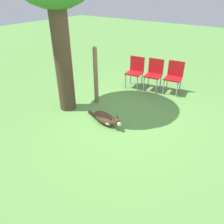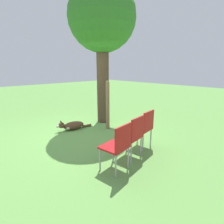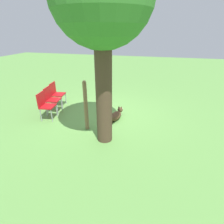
{
  "view_description": "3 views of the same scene",
  "coord_description": "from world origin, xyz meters",
  "px_view_note": "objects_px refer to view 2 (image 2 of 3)",
  "views": [
    {
      "loc": [
        -3.67,
        -2.5,
        2.67
      ],
      "look_at": [
        -0.32,
        -0.08,
        0.29
      ],
      "focal_mm": 35.0,
      "sensor_mm": 36.0,
      "label": 1
    },
    {
      "loc": [
        3.99,
        -2.55,
        1.84
      ],
      "look_at": [
        0.82,
        0.49,
        0.7
      ],
      "focal_mm": 28.0,
      "sensor_mm": 36.0,
      "label": 2
    },
    {
      "loc": [
        -1.55,
        4.99,
        2.66
      ],
      "look_at": [
        -0.3,
        0.14,
        0.29
      ],
      "focal_mm": 28.0,
      "sensor_mm": 36.0,
      "label": 3
    }
  ],
  "objects_px": {
    "fence_post": "(108,105)",
    "red_chair_0": "(118,144)",
    "dog": "(72,126)",
    "red_chair_1": "(133,134)",
    "red_chair_2": "(144,126)",
    "oak_tree": "(102,20)"
  },
  "relations": [
    {
      "from": "fence_post",
      "to": "red_chair_2",
      "type": "xyz_separation_m",
      "value": [
        1.51,
        -0.27,
        -0.22
      ]
    },
    {
      "from": "dog",
      "to": "red_chair_0",
      "type": "distance_m",
      "value": 2.54
    },
    {
      "from": "dog",
      "to": "red_chair_1",
      "type": "height_order",
      "value": "red_chair_1"
    },
    {
      "from": "fence_post",
      "to": "red_chair_2",
      "type": "bearing_deg",
      "value": -10.05
    },
    {
      "from": "dog",
      "to": "oak_tree",
      "type": "bearing_deg",
      "value": -169.81
    },
    {
      "from": "dog",
      "to": "red_chair_1",
      "type": "relative_size",
      "value": 1.2
    },
    {
      "from": "red_chair_2",
      "to": "dog",
      "type": "bearing_deg",
      "value": 7.0
    },
    {
      "from": "dog",
      "to": "red_chair_0",
      "type": "xyz_separation_m",
      "value": [
        2.45,
        -0.54,
        0.39
      ]
    },
    {
      "from": "red_chair_1",
      "to": "red_chair_2",
      "type": "bearing_deg",
      "value": -84.44
    },
    {
      "from": "dog",
      "to": "fence_post",
      "type": "distance_m",
      "value": 1.24
    },
    {
      "from": "fence_post",
      "to": "red_chair_2",
      "type": "height_order",
      "value": "fence_post"
    },
    {
      "from": "red_chair_0",
      "to": "red_chair_2",
      "type": "bearing_deg",
      "value": -84.44
    },
    {
      "from": "fence_post",
      "to": "dog",
      "type": "bearing_deg",
      "value": -129.58
    },
    {
      "from": "fence_post",
      "to": "red_chair_0",
      "type": "height_order",
      "value": "fence_post"
    },
    {
      "from": "oak_tree",
      "to": "red_chair_0",
      "type": "relative_size",
      "value": 4.83
    },
    {
      "from": "red_chair_1",
      "to": "red_chair_2",
      "type": "xyz_separation_m",
      "value": [
        -0.13,
        0.55,
        0.0
      ]
    },
    {
      "from": "dog",
      "to": "red_chair_0",
      "type": "height_order",
      "value": "red_chair_0"
    },
    {
      "from": "red_chair_2",
      "to": "red_chair_1",
      "type": "bearing_deg",
      "value": 95.56
    },
    {
      "from": "oak_tree",
      "to": "red_chair_2",
      "type": "distance_m",
      "value": 3.5
    },
    {
      "from": "fence_post",
      "to": "red_chair_0",
      "type": "xyz_separation_m",
      "value": [
        1.76,
        -1.37,
        -0.22
      ]
    },
    {
      "from": "dog",
      "to": "fence_post",
      "type": "height_order",
      "value": "fence_post"
    },
    {
      "from": "red_chair_0",
      "to": "red_chair_1",
      "type": "relative_size",
      "value": 1.0
    }
  ]
}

